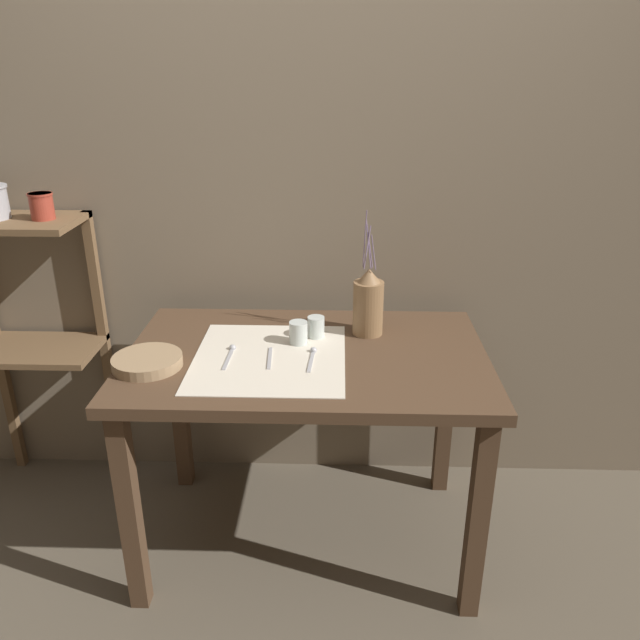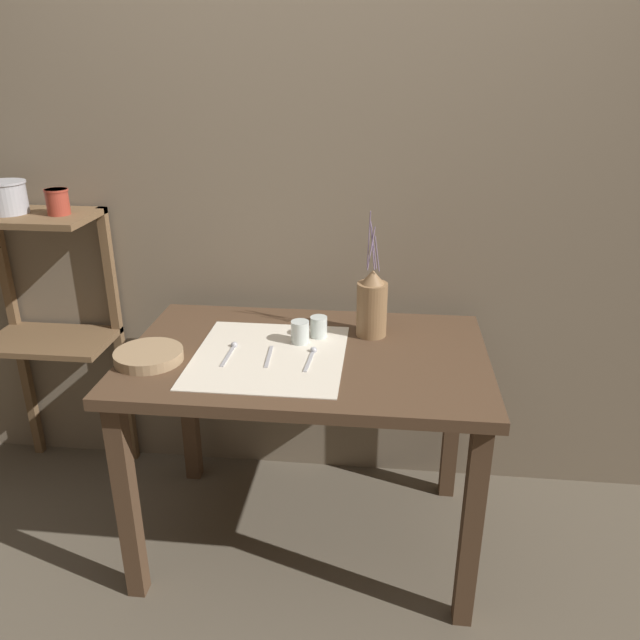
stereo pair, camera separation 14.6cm
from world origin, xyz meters
name	(u,v)px [view 1 (the left image)]	position (x,y,z in m)	size (l,w,h in m)	color
ground_plane	(308,537)	(0.00, 0.00, 0.00)	(12.00, 12.00, 0.00)	brown
stone_wall_back	(312,203)	(0.00, 0.50, 1.20)	(7.00, 0.06, 2.40)	#7A6B56
wooden_table	(307,380)	(0.00, 0.00, 0.69)	(1.22, 0.78, 0.79)	#4C3523
wooden_shelf_unit	(32,307)	(-1.10, 0.34, 0.81)	(0.50, 0.31, 1.17)	brown
linen_cloth	(270,357)	(-0.12, -0.05, 0.79)	(0.50, 0.54, 0.00)	beige
pitcher_with_flowers	(368,304)	(0.21, 0.17, 0.91)	(0.11, 0.11, 0.45)	olive
wooden_bowl	(147,362)	(-0.51, -0.12, 0.81)	(0.23, 0.23, 0.04)	#9E7F5B
glass_tumbler_near	(298,333)	(-0.03, 0.07, 0.84)	(0.06, 0.06, 0.08)	silver
glass_tumbler_far	(316,327)	(0.03, 0.13, 0.83)	(0.06, 0.06, 0.08)	silver
spoon_inner	(231,352)	(-0.25, -0.02, 0.80)	(0.02, 0.17, 0.02)	#A8A8AD
knife_center	(270,358)	(-0.12, -0.06, 0.80)	(0.02, 0.16, 0.00)	#A8A8AD
spoon_outer	(313,354)	(0.02, -0.02, 0.80)	(0.03, 0.17, 0.02)	#A8A8AD
metal_pot_small	(42,205)	(-0.97, 0.30, 1.23)	(0.09, 0.09, 0.10)	#9E3828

